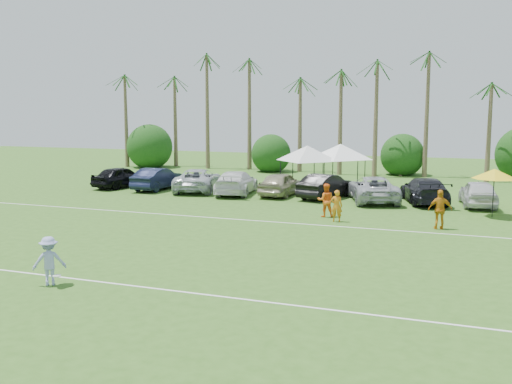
% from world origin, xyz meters
% --- Properties ---
extents(ground, '(120.00, 120.00, 0.00)m').
position_xyz_m(ground, '(0.00, 0.00, 0.00)').
color(ground, '#325D1B').
rests_on(ground, ground).
extents(field_lines, '(80.00, 12.10, 0.01)m').
position_xyz_m(field_lines, '(0.00, 8.00, 0.01)').
color(field_lines, white).
rests_on(field_lines, ground).
extents(palm_tree_0, '(2.40, 2.40, 8.90)m').
position_xyz_m(palm_tree_0, '(-22.00, 38.00, 7.48)').
color(palm_tree_0, brown).
rests_on(palm_tree_0, ground).
extents(palm_tree_1, '(2.40, 2.40, 9.90)m').
position_xyz_m(palm_tree_1, '(-17.00, 38.00, 8.35)').
color(palm_tree_1, brown).
rests_on(palm_tree_1, ground).
extents(palm_tree_2, '(2.40, 2.40, 10.90)m').
position_xyz_m(palm_tree_2, '(-12.00, 38.00, 9.21)').
color(palm_tree_2, brown).
rests_on(palm_tree_2, ground).
extents(palm_tree_3, '(2.40, 2.40, 11.90)m').
position_xyz_m(palm_tree_3, '(-8.00, 38.00, 10.06)').
color(palm_tree_3, brown).
rests_on(palm_tree_3, ground).
extents(palm_tree_4, '(2.40, 2.40, 8.90)m').
position_xyz_m(palm_tree_4, '(-4.00, 38.00, 7.48)').
color(palm_tree_4, brown).
rests_on(palm_tree_4, ground).
extents(palm_tree_5, '(2.40, 2.40, 9.90)m').
position_xyz_m(palm_tree_5, '(0.00, 38.00, 8.35)').
color(palm_tree_5, brown).
rests_on(palm_tree_5, ground).
extents(palm_tree_6, '(2.40, 2.40, 10.90)m').
position_xyz_m(palm_tree_6, '(4.00, 38.00, 9.21)').
color(palm_tree_6, brown).
rests_on(palm_tree_6, ground).
extents(palm_tree_7, '(2.40, 2.40, 11.90)m').
position_xyz_m(palm_tree_7, '(8.00, 38.00, 10.06)').
color(palm_tree_7, brown).
rests_on(palm_tree_7, ground).
extents(palm_tree_8, '(2.40, 2.40, 8.90)m').
position_xyz_m(palm_tree_8, '(13.00, 38.00, 7.48)').
color(palm_tree_8, brown).
rests_on(palm_tree_8, ground).
extents(bush_tree_0, '(4.00, 4.00, 4.00)m').
position_xyz_m(bush_tree_0, '(-19.00, 39.00, 1.80)').
color(bush_tree_0, brown).
rests_on(bush_tree_0, ground).
extents(bush_tree_1, '(4.00, 4.00, 4.00)m').
position_xyz_m(bush_tree_1, '(-6.00, 39.00, 1.80)').
color(bush_tree_1, brown).
rests_on(bush_tree_1, ground).
extents(bush_tree_2, '(4.00, 4.00, 4.00)m').
position_xyz_m(bush_tree_2, '(6.00, 39.00, 1.80)').
color(bush_tree_2, brown).
rests_on(bush_tree_2, ground).
extents(sideline_player_a, '(0.69, 0.53, 1.68)m').
position_xyz_m(sideline_player_a, '(5.11, 15.23, 0.84)').
color(sideline_player_a, orange).
rests_on(sideline_player_a, ground).
extents(sideline_player_b, '(1.07, 0.95, 1.83)m').
position_xyz_m(sideline_player_b, '(4.26, 16.39, 0.92)').
color(sideline_player_b, orange).
rests_on(sideline_player_b, ground).
extents(sideline_player_c, '(1.23, 0.76, 1.95)m').
position_xyz_m(sideline_player_c, '(10.26, 15.11, 0.98)').
color(sideline_player_c, orange).
rests_on(sideline_player_c, ground).
extents(canopy_tent_left, '(4.72, 4.72, 3.82)m').
position_xyz_m(canopy_tent_left, '(0.62, 26.01, 3.27)').
color(canopy_tent_left, black).
rests_on(canopy_tent_left, ground).
extents(canopy_tent_right, '(4.81, 4.81, 3.90)m').
position_xyz_m(canopy_tent_right, '(2.68, 27.71, 3.34)').
color(canopy_tent_right, black).
rests_on(canopy_tent_right, ground).
extents(market_umbrella, '(2.38, 2.38, 2.64)m').
position_xyz_m(market_umbrella, '(12.83, 19.50, 2.37)').
color(market_umbrella, black).
rests_on(market_umbrella, ground).
extents(frisbee_player, '(1.21, 1.14, 1.65)m').
position_xyz_m(frisbee_player, '(-1.52, 1.16, 0.82)').
color(frisbee_player, '#98A0D7').
rests_on(frisbee_player, ground).
extents(parked_car_0, '(2.95, 5.06, 1.62)m').
position_xyz_m(parked_car_0, '(-13.00, 22.83, 0.81)').
color(parked_car_0, black).
rests_on(parked_car_0, ground).
extents(parked_car_1, '(1.80, 4.94, 1.62)m').
position_xyz_m(parked_car_1, '(-9.85, 22.80, 0.81)').
color(parked_car_1, '#121832').
rests_on(parked_car_1, ground).
extents(parked_car_2, '(4.00, 6.29, 1.62)m').
position_xyz_m(parked_car_2, '(-6.71, 23.11, 0.81)').
color(parked_car_2, '#B3B9C0').
rests_on(parked_car_2, ground).
extents(parked_car_3, '(3.12, 5.86, 1.62)m').
position_xyz_m(parked_car_3, '(-3.56, 22.68, 0.81)').
color(parked_car_3, white).
rests_on(parked_car_3, ground).
extents(parked_car_4, '(2.21, 4.86, 1.62)m').
position_xyz_m(parked_car_4, '(-0.42, 23.09, 0.81)').
color(parked_car_4, tan).
rests_on(parked_car_4, ground).
extents(parked_car_5, '(3.05, 5.19, 1.62)m').
position_xyz_m(parked_car_5, '(2.72, 23.01, 0.81)').
color(parked_car_5, black).
rests_on(parked_car_5, ground).
extents(parked_car_6, '(4.35, 6.36, 1.62)m').
position_xyz_m(parked_car_6, '(5.87, 22.68, 0.81)').
color(parked_car_6, '#A7AAB1').
rests_on(parked_car_6, ground).
extents(parked_car_7, '(3.75, 5.99, 1.62)m').
position_xyz_m(parked_car_7, '(9.01, 23.14, 0.81)').
color(parked_car_7, black).
rests_on(parked_car_7, ground).
extents(parked_car_8, '(2.43, 4.93, 1.62)m').
position_xyz_m(parked_car_8, '(12.15, 22.95, 0.81)').
color(parked_car_8, silver).
rests_on(parked_car_8, ground).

